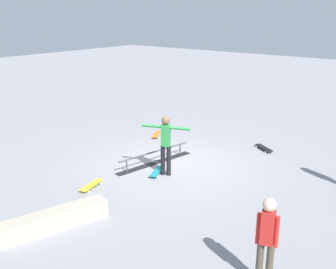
{
  "coord_description": "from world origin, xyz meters",
  "views": [
    {
      "loc": [
        8.49,
        6.54,
        4.38
      ],
      "look_at": [
        0.15,
        -0.07,
        1.0
      ],
      "focal_mm": 41.96,
      "sensor_mm": 36.0,
      "label": 1
    }
  ],
  "objects_px": {
    "grind_rail": "(155,158)",
    "loose_skateboard_yellow": "(91,185)",
    "bystander_red_shirt": "(267,238)",
    "skate_ledge": "(54,220)",
    "loose_skateboard_black": "(264,148)",
    "loose_skateboard_orange": "(157,134)",
    "skateboard_main": "(157,171)",
    "skater_main": "(166,141)"
  },
  "relations": [
    {
      "from": "loose_skateboard_orange",
      "to": "loose_skateboard_black",
      "type": "distance_m",
      "value": 3.86
    },
    {
      "from": "loose_skateboard_yellow",
      "to": "loose_skateboard_orange",
      "type": "distance_m",
      "value": 4.63
    },
    {
      "from": "skate_ledge",
      "to": "loose_skateboard_yellow",
      "type": "distance_m",
      "value": 2.0
    },
    {
      "from": "loose_skateboard_orange",
      "to": "skateboard_main",
      "type": "bearing_deg",
      "value": 9.32
    },
    {
      "from": "loose_skateboard_orange",
      "to": "grind_rail",
      "type": "bearing_deg",
      "value": 8.05
    },
    {
      "from": "loose_skateboard_yellow",
      "to": "loose_skateboard_black",
      "type": "distance_m",
      "value": 5.87
    },
    {
      "from": "skater_main",
      "to": "bystander_red_shirt",
      "type": "relative_size",
      "value": 1.05
    },
    {
      "from": "skateboard_main",
      "to": "grind_rail",
      "type": "bearing_deg",
      "value": 21.67
    },
    {
      "from": "skater_main",
      "to": "bystander_red_shirt",
      "type": "xyz_separation_m",
      "value": [
        2.6,
        4.15,
        -0.07
      ]
    },
    {
      "from": "grind_rail",
      "to": "bystander_red_shirt",
      "type": "distance_m",
      "value": 5.87
    },
    {
      "from": "skate_ledge",
      "to": "loose_skateboard_black",
      "type": "height_order",
      "value": "skate_ledge"
    },
    {
      "from": "grind_rail",
      "to": "skate_ledge",
      "type": "bearing_deg",
      "value": 20.02
    },
    {
      "from": "skater_main",
      "to": "loose_skateboard_yellow",
      "type": "distance_m",
      "value": 2.28
    },
    {
      "from": "skate_ledge",
      "to": "bystander_red_shirt",
      "type": "xyz_separation_m",
      "value": [
        -1.04,
        4.23,
        0.71
      ]
    },
    {
      "from": "grind_rail",
      "to": "loose_skateboard_orange",
      "type": "bearing_deg",
      "value": -131.04
    },
    {
      "from": "skater_main",
      "to": "loose_skateboard_black",
      "type": "height_order",
      "value": "skater_main"
    },
    {
      "from": "skater_main",
      "to": "loose_skateboard_black",
      "type": "bearing_deg",
      "value": 49.15
    },
    {
      "from": "skater_main",
      "to": "bystander_red_shirt",
      "type": "bearing_deg",
      "value": -53.47
    },
    {
      "from": "skate_ledge",
      "to": "loose_skateboard_black",
      "type": "xyz_separation_m",
      "value": [
        -7.22,
        1.34,
        -0.12
      ]
    },
    {
      "from": "loose_skateboard_yellow",
      "to": "loose_skateboard_black",
      "type": "relative_size",
      "value": 1.05
    },
    {
      "from": "skater_main",
      "to": "loose_skateboard_black",
      "type": "relative_size",
      "value": 2.14
    },
    {
      "from": "loose_skateboard_black",
      "to": "bystander_red_shirt",
      "type": "bearing_deg",
      "value": -33.47
    },
    {
      "from": "grind_rail",
      "to": "skater_main",
      "type": "xyz_separation_m",
      "value": [
        0.47,
        0.79,
        0.81
      ]
    },
    {
      "from": "skate_ledge",
      "to": "skateboard_main",
      "type": "xyz_separation_m",
      "value": [
        -3.54,
        -0.15,
        -0.12
      ]
    },
    {
      "from": "grind_rail",
      "to": "loose_skateboard_yellow",
      "type": "height_order",
      "value": "grind_rail"
    },
    {
      "from": "bystander_red_shirt",
      "to": "loose_skateboard_yellow",
      "type": "bearing_deg",
      "value": 155.37
    },
    {
      "from": "skateboard_main",
      "to": "loose_skateboard_black",
      "type": "relative_size",
      "value": 1.04
    },
    {
      "from": "loose_skateboard_orange",
      "to": "loose_skateboard_black",
      "type": "relative_size",
      "value": 1.0
    },
    {
      "from": "skater_main",
      "to": "skateboard_main",
      "type": "distance_m",
      "value": 0.94
    },
    {
      "from": "bystander_red_shirt",
      "to": "grind_rail",
      "type": "bearing_deg",
      "value": 131.79
    },
    {
      "from": "grind_rail",
      "to": "loose_skateboard_orange",
      "type": "height_order",
      "value": "grind_rail"
    },
    {
      "from": "grind_rail",
      "to": "loose_skateboard_orange",
      "type": "distance_m",
      "value": 2.65
    },
    {
      "from": "skater_main",
      "to": "skateboard_main",
      "type": "relative_size",
      "value": 2.07
    },
    {
      "from": "loose_skateboard_yellow",
      "to": "loose_skateboard_black",
      "type": "xyz_separation_m",
      "value": [
        -5.43,
        2.23,
        0.0
      ]
    },
    {
      "from": "grind_rail",
      "to": "loose_skateboard_black",
      "type": "height_order",
      "value": "grind_rail"
    },
    {
      "from": "bystander_red_shirt",
      "to": "loose_skateboard_yellow",
      "type": "xyz_separation_m",
      "value": [
        -0.75,
        -5.12,
        -0.83
      ]
    },
    {
      "from": "loose_skateboard_yellow",
      "to": "loose_skateboard_orange",
      "type": "bearing_deg",
      "value": -175.41
    },
    {
      "from": "grind_rail",
      "to": "skater_main",
      "type": "relative_size",
      "value": 1.63
    },
    {
      "from": "grind_rail",
      "to": "bystander_red_shirt",
      "type": "bearing_deg",
      "value": 68.29
    },
    {
      "from": "bystander_red_shirt",
      "to": "loose_skateboard_orange",
      "type": "bearing_deg",
      "value": 125.78
    },
    {
      "from": "skater_main",
      "to": "loose_skateboard_yellow",
      "type": "bearing_deg",
      "value": -138.95
    },
    {
      "from": "grind_rail",
      "to": "skate_ledge",
      "type": "xyz_separation_m",
      "value": [
        4.12,
        0.72,
        0.03
      ]
    }
  ]
}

